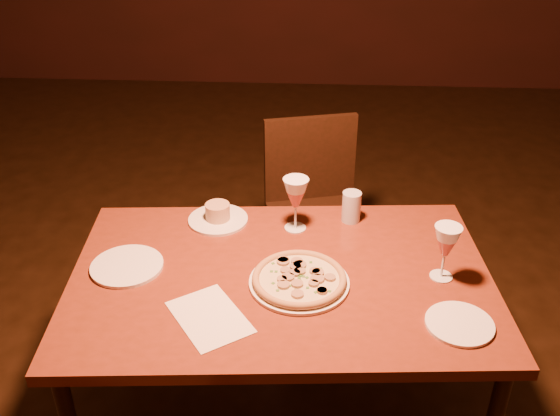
{
  "coord_description": "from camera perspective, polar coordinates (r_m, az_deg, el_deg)",
  "views": [
    {
      "loc": [
        0.02,
        -1.8,
        1.84
      ],
      "look_at": [
        -0.08,
        -0.2,
        0.9
      ],
      "focal_mm": 40.0,
      "sensor_mm": 36.0,
      "label": 1
    }
  ],
  "objects": [
    {
      "name": "floor",
      "position": [
        2.57,
        2.06,
        -15.24
      ],
      "size": [
        7.0,
        7.0,
        0.0
      ],
      "primitive_type": "plane",
      "color": "#321E10",
      "rests_on": "ground"
    },
    {
      "name": "dining_table",
      "position": [
        1.97,
        0.08,
        -7.52
      ],
      "size": [
        1.35,
        0.93,
        0.69
      ],
      "rotation": [
        0.0,
        0.0,
        0.08
      ],
      "color": "maroon",
      "rests_on": "floor"
    },
    {
      "name": "chair_far",
      "position": [
        2.71,
        3.29,
        0.17
      ],
      "size": [
        0.49,
        0.49,
        0.84
      ],
      "rotation": [
        0.0,
        0.0,
        0.25
      ],
      "color": "black",
      "rests_on": "floor"
    },
    {
      "name": "pizza_plate",
      "position": [
        1.88,
        1.77,
        -6.53
      ],
      "size": [
        0.3,
        0.3,
        0.03
      ],
      "color": "white",
      "rests_on": "dining_table"
    },
    {
      "name": "ramekin_saucer",
      "position": [
        2.19,
        -5.7,
        -0.69
      ],
      "size": [
        0.21,
        0.21,
        0.07
      ],
      "color": "white",
      "rests_on": "dining_table"
    },
    {
      "name": "wine_glass_far",
      "position": [
        2.1,
        1.44,
        0.35
      ],
      "size": [
        0.09,
        0.09,
        0.19
      ],
      "primitive_type": null,
      "color": "#BC514E",
      "rests_on": "dining_table"
    },
    {
      "name": "wine_glass_right",
      "position": [
        1.93,
        14.84,
        -3.95
      ],
      "size": [
        0.08,
        0.08,
        0.18
      ],
      "primitive_type": null,
      "color": "#BC514E",
      "rests_on": "dining_table"
    },
    {
      "name": "water_tumbler",
      "position": [
        2.18,
        6.54,
        0.12
      ],
      "size": [
        0.07,
        0.07,
        0.11
      ],
      "primitive_type": "cylinder",
      "color": "silver",
      "rests_on": "dining_table"
    },
    {
      "name": "side_plate_left",
      "position": [
        2.01,
        -13.82,
        -5.18
      ],
      "size": [
        0.23,
        0.23,
        0.01
      ],
      "primitive_type": "cylinder",
      "color": "white",
      "rests_on": "dining_table"
    },
    {
      "name": "side_plate_near",
      "position": [
        1.81,
        16.1,
        -10.14
      ],
      "size": [
        0.19,
        0.19,
        0.01
      ],
      "primitive_type": "cylinder",
      "color": "white",
      "rests_on": "dining_table"
    },
    {
      "name": "menu_card",
      "position": [
        1.78,
        -6.45,
        -9.88
      ],
      "size": [
        0.28,
        0.3,
        0.0
      ],
      "primitive_type": "cube",
      "rotation": [
        0.0,
        0.0,
        0.61
      ],
      "color": "white",
      "rests_on": "dining_table"
    }
  ]
}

